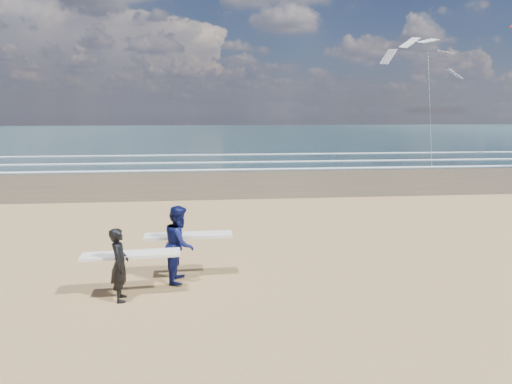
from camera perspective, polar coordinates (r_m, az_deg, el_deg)
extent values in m
cube|color=#493E27|center=(33.29, 28.29, 1.76)|extent=(220.00, 12.00, 0.01)
cube|color=#182E35|center=(83.43, 6.99, 7.23)|extent=(220.00, 100.00, 0.02)
cube|color=white|center=(37.31, 24.19, 2.93)|extent=(220.00, 0.50, 0.05)
cube|color=white|center=(41.41, 20.94, 3.79)|extent=(220.00, 0.50, 0.05)
cube|color=white|center=(47.26, 17.40, 4.70)|extent=(220.00, 0.50, 0.05)
imported|color=black|center=(10.59, -16.69, -8.68)|extent=(0.47, 0.65, 1.65)
cube|color=white|center=(10.85, -15.34, -7.55)|extent=(2.23, 0.68, 0.07)
imported|color=#0C1348|center=(11.40, -9.51, -6.38)|extent=(0.79, 0.98, 1.90)
cube|color=white|center=(11.70, -8.44, -5.39)|extent=(2.22, 0.60, 0.07)
cube|color=slate|center=(36.61, 21.13, 3.02)|extent=(0.12, 0.12, 0.10)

